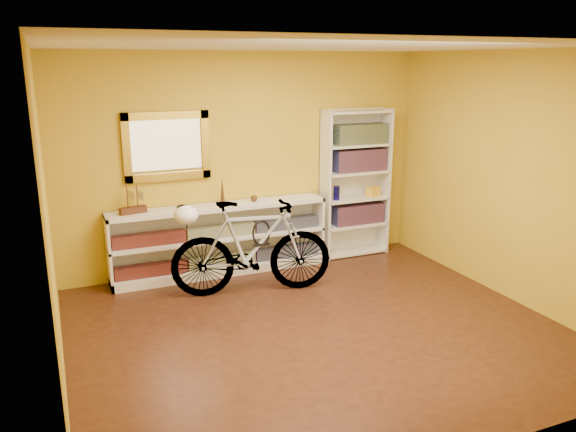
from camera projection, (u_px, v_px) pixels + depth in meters
name	position (u px, v px, depth m)	size (l,w,h in m)	color
floor	(317.00, 330.00, 5.46)	(4.50, 4.00, 0.01)	black
ceiling	(321.00, 45.00, 4.78)	(4.50, 4.00, 0.01)	silver
back_wall	(246.00, 162.00, 6.90)	(4.50, 0.01, 2.60)	gold
left_wall	(47.00, 224.00, 4.27)	(0.01, 4.00, 2.60)	gold
right_wall	(512.00, 178.00, 5.97)	(0.01, 4.00, 2.60)	gold
gilt_mirror	(167.00, 146.00, 6.44)	(0.98, 0.06, 0.78)	olive
wall_socket	(313.00, 237.00, 7.50)	(0.09, 0.01, 0.09)	silver
console_unit	(221.00, 239.00, 6.81)	(2.60, 0.35, 0.85)	silver
cd_row_lower	(222.00, 260.00, 6.86)	(2.50, 0.13, 0.14)	black
cd_row_upper	(221.00, 231.00, 6.76)	(2.50, 0.13, 0.14)	#1B527B
model_ship	(132.00, 198.00, 6.28)	(0.29, 0.11, 0.35)	#381C0F
toy_car	(183.00, 208.00, 6.54)	(0.00, 0.00, 0.00)	black
bronze_ornament	(222.00, 190.00, 6.67)	(0.06, 0.06, 0.34)	#50311B
decorative_orb	(254.00, 198.00, 6.85)	(0.08, 0.08, 0.08)	#50311B
bookcase	(355.00, 184.00, 7.39)	(0.90, 0.30, 1.90)	silver
book_row_a	(358.00, 213.00, 7.51)	(0.70, 0.22, 0.26)	maroon
book_row_b	(359.00, 160.00, 7.32)	(0.70, 0.22, 0.28)	maroon
book_row_c	(360.00, 134.00, 7.24)	(0.70, 0.22, 0.25)	navy
travel_mug	(337.00, 193.00, 7.29)	(0.08, 0.08, 0.18)	#151490
red_tin	(342.00, 138.00, 7.18)	(0.12, 0.12, 0.16)	maroon
yellow_bag	(373.00, 192.00, 7.48)	(0.17, 0.11, 0.13)	yellow
bicycle	(252.00, 247.00, 6.20)	(1.79, 0.46, 1.05)	silver
helmet	(186.00, 215.00, 5.96)	(0.26, 0.25, 0.20)	white
u_lock	(261.00, 233.00, 6.18)	(0.21, 0.21, 0.02)	black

